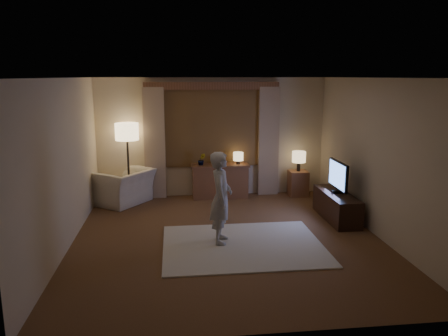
{
  "coord_description": "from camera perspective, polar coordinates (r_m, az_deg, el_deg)",
  "views": [
    {
      "loc": [
        -0.84,
        -6.75,
        2.63
      ],
      "look_at": [
        0.02,
        0.6,
        1.06
      ],
      "focal_mm": 35.0,
      "sensor_mm": 36.0,
      "label": 1
    }
  ],
  "objects": [
    {
      "name": "armchair",
      "position": [
        9.38,
        -13.01,
        -2.39
      ],
      "size": [
        1.42,
        1.45,
        0.71
      ],
      "primitive_type": "imported",
      "rotation": [
        0.0,
        0.0,
        -2.21
      ],
      "color": "beige",
      "rests_on": "floor"
    },
    {
      "name": "room",
      "position": [
        7.42,
        -0.03,
        1.89
      ],
      "size": [
        5.04,
        5.54,
        2.64
      ],
      "color": "brown",
      "rests_on": "ground"
    },
    {
      "name": "table_lamp_sideboard",
      "position": [
        9.51,
        1.87,
        1.45
      ],
      "size": [
        0.22,
        0.22,
        0.3
      ],
      "color": "black",
      "rests_on": "sideboard"
    },
    {
      "name": "sideboard",
      "position": [
        9.58,
        -0.52,
        -1.82
      ],
      "size": [
        1.2,
        0.4,
        0.7
      ],
      "primitive_type": "cube",
      "color": "brown",
      "rests_on": "floor"
    },
    {
      "name": "floor_lamp",
      "position": [
        9.36,
        -12.55,
        4.11
      ],
      "size": [
        0.49,
        0.49,
        1.67
      ],
      "color": "black",
      "rests_on": "floor"
    },
    {
      "name": "table_lamp_side",
      "position": [
        9.76,
        9.76,
        1.37
      ],
      "size": [
        0.3,
        0.3,
        0.44
      ],
      "color": "black",
      "rests_on": "side_table"
    },
    {
      "name": "tv_stand",
      "position": [
        8.43,
        14.49,
        -4.84
      ],
      "size": [
        0.45,
        1.4,
        0.5
      ],
      "primitive_type": "cube",
      "color": "black",
      "rests_on": "floor"
    },
    {
      "name": "picture_frame",
      "position": [
        9.48,
        -0.52,
        0.82
      ],
      "size": [
        0.16,
        0.02,
        0.2
      ],
      "primitive_type": "cube",
      "color": "brown",
      "rests_on": "sideboard"
    },
    {
      "name": "plant",
      "position": [
        9.44,
        -2.94,
        1.06
      ],
      "size": [
        0.17,
        0.13,
        0.3
      ],
      "primitive_type": "imported",
      "color": "#999999",
      "rests_on": "sideboard"
    },
    {
      "name": "rug",
      "position": [
        7.0,
        2.49,
        -10.03
      ],
      "size": [
        2.5,
        2.0,
        0.02
      ],
      "primitive_type": "cube",
      "color": "beige",
      "rests_on": "floor"
    },
    {
      "name": "tv",
      "position": [
        8.28,
        14.68,
        -0.98
      ],
      "size": [
        0.2,
        0.83,
        0.6
      ],
      "color": "black",
      "rests_on": "tv_stand"
    },
    {
      "name": "side_table",
      "position": [
        9.88,
        9.64,
        -1.98
      ],
      "size": [
        0.4,
        0.4,
        0.56
      ],
      "primitive_type": "cube",
      "color": "brown",
      "rests_on": "floor"
    },
    {
      "name": "person",
      "position": [
        6.87,
        -0.39,
        -3.89
      ],
      "size": [
        0.44,
        0.59,
        1.47
      ],
      "primitive_type": "imported",
      "rotation": [
        0.0,
        0.0,
        1.39
      ],
      "color": "#B2ABA4",
      "rests_on": "rug"
    }
  ]
}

